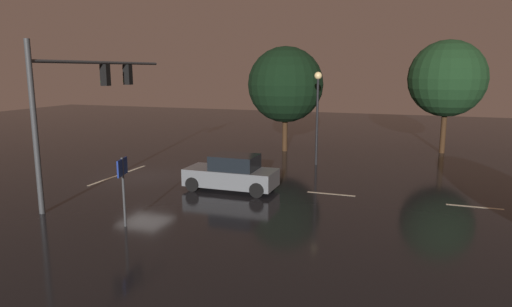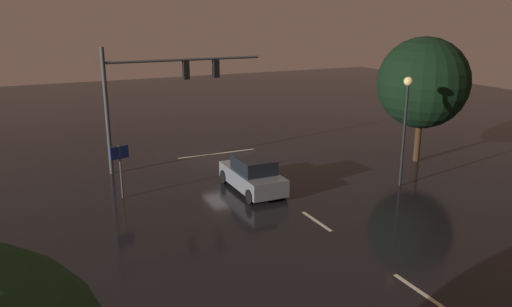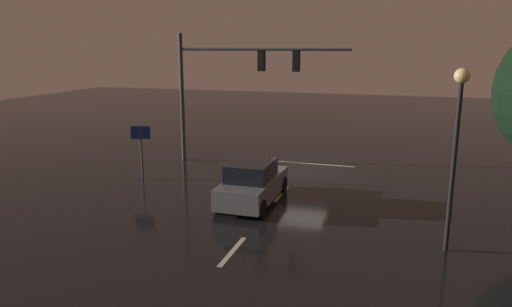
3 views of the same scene
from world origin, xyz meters
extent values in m
plane|color=black|center=(0.00, 0.00, 0.00)|extent=(80.00, 80.00, 0.00)
cylinder|color=#383A3D|center=(6.62, -0.36, 3.38)|extent=(0.22, 0.22, 6.77)
cylinder|color=#383A3D|center=(2.20, -0.36, 5.95)|extent=(8.85, 0.14, 0.14)
cube|color=black|center=(2.20, -0.36, 5.38)|extent=(0.32, 0.36, 1.00)
sphere|color=black|center=(2.20, -0.55, 5.70)|extent=(0.20, 0.20, 0.20)
sphere|color=black|center=(2.20, -0.55, 5.38)|extent=(0.20, 0.20, 0.20)
sphere|color=#19F24C|center=(2.20, -0.55, 5.06)|extent=(0.20, 0.20, 0.20)
cube|color=black|center=(0.43, -0.36, 5.38)|extent=(0.32, 0.36, 1.00)
sphere|color=black|center=(0.43, -0.55, 5.70)|extent=(0.20, 0.20, 0.20)
sphere|color=black|center=(0.43, -0.55, 5.38)|extent=(0.20, 0.20, 0.20)
sphere|color=#19F24C|center=(0.43, -0.55, 5.06)|extent=(0.20, 0.20, 0.20)
cube|color=beige|center=(0.00, 4.00, 0.00)|extent=(0.16, 2.20, 0.01)
cube|color=beige|center=(0.00, 10.00, 0.00)|extent=(0.16, 2.20, 0.01)
cube|color=beige|center=(0.00, 16.00, 0.00)|extent=(0.16, 2.20, 0.01)
cube|color=beige|center=(0.00, -1.56, 0.00)|extent=(5.00, 0.16, 0.01)
cube|color=slate|center=(0.83, 5.37, 0.62)|extent=(1.80, 4.30, 0.80)
cube|color=black|center=(0.83, 5.57, 1.36)|extent=(1.60, 2.10, 0.68)
cylinder|color=black|center=(1.67, 3.77, 0.34)|extent=(0.22, 0.68, 0.68)
cylinder|color=black|center=(-0.01, 3.77, 0.34)|extent=(0.22, 0.68, 0.68)
cylinder|color=black|center=(1.67, 6.97, 0.34)|extent=(0.22, 0.68, 0.68)
cylinder|color=black|center=(-0.01, 6.97, 0.34)|extent=(0.22, 0.68, 0.68)
sphere|color=#F9EFC6|center=(1.48, 3.25, 0.67)|extent=(0.20, 0.20, 0.20)
sphere|color=#F9EFC6|center=(0.18, 3.25, 0.67)|extent=(0.20, 0.20, 0.20)
cylinder|color=black|center=(-6.20, 8.00, 2.55)|extent=(0.14, 0.14, 5.11)
sphere|color=#F9D88C|center=(-6.20, 8.00, 5.29)|extent=(0.44, 0.44, 0.44)
cylinder|color=#383A3D|center=(6.81, 3.67, 1.28)|extent=(0.09, 0.09, 2.56)
cube|color=navy|center=(6.81, 3.67, 2.21)|extent=(0.88, 0.30, 0.60)
cylinder|color=#382314|center=(-10.06, 4.96, 1.34)|extent=(0.36, 0.36, 2.69)
sphere|color=black|center=(-10.06, 4.96, 4.62)|extent=(5.17, 5.17, 5.17)
camera|label=1|loc=(20.05, 13.35, 5.63)|focal=31.64mm
camera|label=2|loc=(10.59, 26.36, 8.44)|focal=34.90mm
camera|label=3|loc=(-4.65, 22.51, 6.10)|focal=33.09mm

